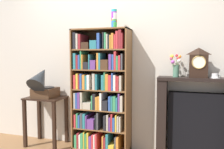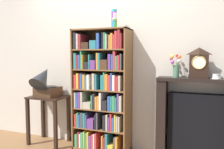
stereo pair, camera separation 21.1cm
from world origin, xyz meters
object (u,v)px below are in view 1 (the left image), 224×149
Objects in this scene: gramophone at (42,83)px; cup_stack at (114,19)px; flower_vase at (176,66)px; bookshelf at (101,94)px; fireplace_mantel at (196,120)px; mantel_clock at (198,63)px; side_table_left at (46,110)px; teacup_with_saucer at (215,76)px.

cup_stack is at bearing 6.17° from gramophone.
bookshelf is at bearing -176.42° from flower_vase.
mantel_clock is (0.01, -0.02, 0.73)m from fireplace_mantel.
flower_vase is (0.99, 0.06, 0.39)m from bookshelf.
gramophone is at bearing -175.97° from mantel_clock.
gramophone is at bearing -173.83° from cup_stack.
side_table_left is 2.26m from mantel_clock.
mantel_clock is at bearing -179.11° from teacup_with_saucer.
mantel_clock reaches higher than gramophone.
mantel_clock is (1.08, 0.04, -0.57)m from cup_stack.
fireplace_mantel is (1.25, 0.08, -0.29)m from bookshelf.
flower_vase is (1.87, 0.15, 0.26)m from gramophone.
gramophone is at bearing -173.95° from bookshelf.
bookshelf is at bearing 1.26° from side_table_left.
fireplace_mantel is at bearing 2.69° from side_table_left.
cup_stack is 0.49× the size of gramophone.
cup_stack is 1.39m from gramophone.
mantel_clock is at bearing -0.91° from flower_vase.
cup_stack reaches higher than flower_vase.
side_table_left is at bearing -178.03° from teacup_with_saucer.
teacup_with_saucer is (2.33, 0.08, 0.57)m from side_table_left.
side_table_left is 2.40m from teacup_with_saucer.
side_table_left is 1.99m from flower_vase.
gramophone is 1.89m from flower_vase.
gramophone is 1.40× the size of mantel_clock.
bookshelf is 1.03m from cup_stack.
gramophone is (-0.87, -0.09, 0.13)m from bookshelf.
teacup_with_saucer is (0.20, -0.02, 0.57)m from fireplace_mantel.
side_table_left is 2.50× the size of flower_vase.
flower_vase reaches higher than teacup_with_saucer.
flower_vase reaches higher than fireplace_mantel.
cup_stack is at bearing -177.15° from flower_vase.
side_table_left is (-0.87, -0.02, -0.29)m from bookshelf.
fireplace_mantel is (1.07, 0.06, -1.30)m from cup_stack.
flower_vase is at bearing 3.58° from bookshelf.
flower_vase is 2.24× the size of teacup_with_saucer.
bookshelf is 0.89m from gramophone.
fireplace_mantel is (2.13, 0.17, -0.42)m from gramophone.
teacup_with_saucer is at bearing -5.74° from fireplace_mantel.
cup_stack reaches higher than side_table_left.
bookshelf is 6.70× the size of cup_stack.
flower_vase is at bearing 179.09° from mantel_clock.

